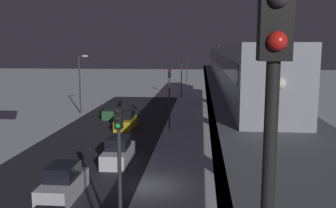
{
  "coord_description": "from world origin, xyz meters",
  "views": [
    {
      "loc": [
        -3.43,
        22.58,
        8.81
      ],
      "look_at": [
        0.59,
        -23.59,
        1.63
      ],
      "focal_mm": 40.26,
      "sensor_mm": 36.0,
      "label": 1
    }
  ],
  "objects": [
    {
      "name": "ground_plane",
      "position": [
        0.0,
        0.0,
        0.0
      ],
      "size": [
        240.0,
        240.0,
        0.0
      ],
      "primitive_type": "plane",
      "color": "silver"
    },
    {
      "name": "avenue_asphalt",
      "position": [
        5.95,
        0.0,
        0.0
      ],
      "size": [
        11.0,
        83.23,
        0.01
      ],
      "primitive_type": "cube",
      "color": "#28282D",
      "rests_on": "ground_plane"
    },
    {
      "name": "elevated_railway",
      "position": [
        -6.29,
        -0.0,
        4.82
      ],
      "size": [
        5.0,
        83.23,
        5.54
      ],
      "color": "slate",
      "rests_on": "ground_plane"
    },
    {
      "name": "subway_train",
      "position": [
        -6.39,
        -19.38,
        7.32
      ],
      "size": [
        2.94,
        55.47,
        3.4
      ],
      "color": "#999EA8",
      "rests_on": "elevated_railway"
    },
    {
      "name": "rail_signal",
      "position": [
        -4.25,
        18.24,
        8.27
      ],
      "size": [
        0.36,
        0.41,
        4.0
      ],
      "color": "black",
      "rests_on": "elevated_railway"
    },
    {
      "name": "sedan_yellow",
      "position": [
        4.55,
        -16.58,
        0.8
      ],
      "size": [
        1.8,
        4.27,
        1.97
      ],
      "rotation": [
        0.0,
        0.0,
        3.14
      ],
      "color": "gold",
      "rests_on": "ground_plane"
    },
    {
      "name": "sedan_green_2",
      "position": [
        7.35,
        -22.91,
        0.8
      ],
      "size": [
        1.8,
        4.76,
        1.97
      ],
      "color": "#2D6038",
      "rests_on": "ground_plane"
    },
    {
      "name": "sedan_white",
      "position": [
        2.75,
        -4.77,
        0.8
      ],
      "size": [
        1.8,
        4.71,
        1.97
      ],
      "rotation": [
        0.0,
        0.0,
        3.14
      ],
      "color": "silver",
      "rests_on": "ground_plane"
    },
    {
      "name": "sedan_white_2",
      "position": [
        4.55,
        2.08,
        0.8
      ],
      "size": [
        1.8,
        4.38,
        1.97
      ],
      "rotation": [
        0.0,
        0.0,
        3.14
      ],
      "color": "silver",
      "rests_on": "ground_plane"
    },
    {
      "name": "traffic_light_near",
      "position": [
        -0.15,
        7.96,
        4.2
      ],
      "size": [
        0.32,
        0.44,
        6.4
      ],
      "color": "#2D2D2D",
      "rests_on": "ground_plane"
    },
    {
      "name": "traffic_light_mid",
      "position": [
        -0.15,
        -16.78,
        4.2
      ],
      "size": [
        0.32,
        0.44,
        6.4
      ],
      "color": "#2D2D2D",
      "rests_on": "ground_plane"
    },
    {
      "name": "traffic_light_far",
      "position": [
        -0.15,
        -41.51,
        4.2
      ],
      "size": [
        0.32,
        0.44,
        6.4
      ],
      "color": "#2D2D2D",
      "rests_on": "ground_plane"
    },
    {
      "name": "traffic_light_distant",
      "position": [
        -0.15,
        -66.24,
        4.2
      ],
      "size": [
        0.32,
        0.44,
        6.4
      ],
      "color": "#2D2D2D",
      "rests_on": "ground_plane"
    },
    {
      "name": "street_lamp_far",
      "position": [
        12.03,
        -25.0,
        4.81
      ],
      "size": [
        1.35,
        0.44,
        7.65
      ],
      "color": "#38383D",
      "rests_on": "ground_plane"
    }
  ]
}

